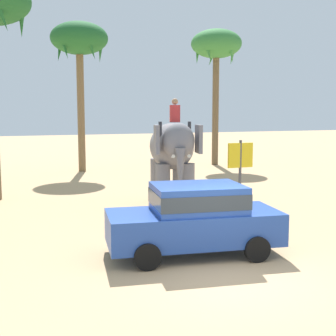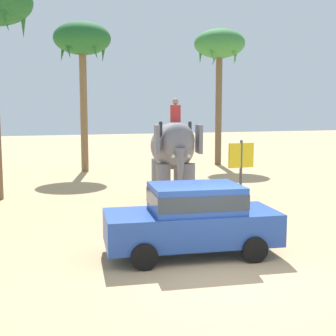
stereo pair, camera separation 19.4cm
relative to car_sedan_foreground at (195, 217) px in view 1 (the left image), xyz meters
The scene contains 6 objects.
ground_plane 1.92m from the car_sedan_foreground, 91.00° to the right, with size 120.00×120.00×0.00m, color tan.
car_sedan_foreground is the anchor object (origin of this frame).
elephant_with_mahout 6.08m from the car_sedan_foreground, 72.93° to the left, with size 2.38×4.02×3.88m.
palm_tree_behind_elephant 17.53m from the car_sedan_foreground, 88.30° to the left, with size 3.20×3.20×8.40m.
palm_tree_left_of_road 19.99m from the car_sedan_foreground, 60.97° to the left, with size 3.20×3.20×8.59m.
signboard_yellow 6.17m from the car_sedan_foreground, 49.37° to the left, with size 1.00×0.10×2.40m.
Camera 1 is at (-4.50, -7.95, 3.42)m, focal length 48.56 mm.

